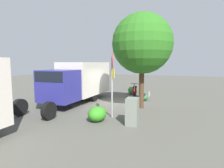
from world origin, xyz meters
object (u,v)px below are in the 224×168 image
at_px(motorcycle, 135,91).
at_px(street_tree, 142,44).
at_px(stop_sign, 112,75).
at_px(bike_rack_hoop, 149,96).
at_px(utility_cabinet, 132,111).
at_px(box_truck_near, 78,80).

xyz_separation_m(motorcycle, street_tree, (3.30, 1.28, 3.40)).
height_order(stop_sign, street_tree, street_tree).
bearing_deg(bike_rack_hoop, utility_cabinet, 4.52).
distance_m(box_truck_near, utility_cabinet, 6.05).
bearing_deg(utility_cabinet, bike_rack_hoop, -175.48).
bearing_deg(street_tree, stop_sign, -19.93).
relative_size(motorcycle, street_tree, 0.31).
relative_size(motorcycle, utility_cabinet, 1.48).
bearing_deg(motorcycle, stop_sign, -7.95).
relative_size(stop_sign, bike_rack_hoop, 3.86).
height_order(stop_sign, bike_rack_hoop, stop_sign).
height_order(motorcycle, stop_sign, stop_sign).
relative_size(motorcycle, bike_rack_hoop, 2.11).
distance_m(stop_sign, street_tree, 3.21).
bearing_deg(motorcycle, bike_rack_hoop, 117.28).
relative_size(box_truck_near, utility_cabinet, 6.42).
bearing_deg(box_truck_near, stop_sign, 53.96).
xyz_separation_m(box_truck_near, motorcycle, (-3.16, 3.31, -1.06)).
xyz_separation_m(motorcycle, bike_rack_hoop, (-0.83, 1.03, -0.52)).
relative_size(box_truck_near, bike_rack_hoop, 9.16).
bearing_deg(utility_cabinet, box_truck_near, -124.52).
height_order(box_truck_near, bike_rack_hoop, box_truck_near).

